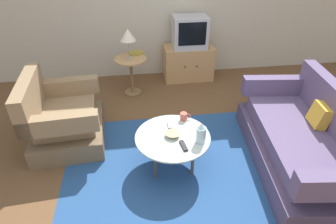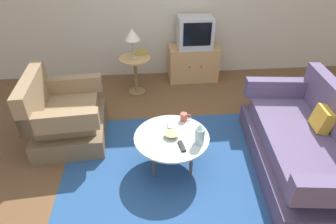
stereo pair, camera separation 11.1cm
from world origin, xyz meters
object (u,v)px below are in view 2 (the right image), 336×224
object	(u,v)px
couch	(304,146)
table_lamp	(132,35)
mug	(184,117)
tv_stand	(193,63)
book	(140,52)
coffee_table	(172,139)
armchair	(65,117)
bowl	(172,135)
tv_remote_silver	(170,124)
vase	(200,134)
tv_remote_dark	(182,146)
television	(195,32)
side_table	(135,68)

from	to	relation	value
couch	table_lamp	world-z (taller)	table_lamp
couch	mug	bearing A→B (deg)	78.21
tv_stand	book	world-z (taller)	book
table_lamp	coffee_table	bearing A→B (deg)	-76.83
book	coffee_table	bearing A→B (deg)	-101.64
armchair	couch	world-z (taller)	armchair
armchair	table_lamp	xyz separation A→B (m)	(0.85, 1.05, 0.64)
bowl	couch	bearing A→B (deg)	-5.55
couch	coffee_table	world-z (taller)	couch
couch	tv_stand	distance (m)	2.38
couch	tv_remote_silver	size ratio (longest dim) A/B	11.78
mug	bowl	distance (m)	0.32
couch	vase	world-z (taller)	couch
bowl	table_lamp	bearing A→B (deg)	103.17
table_lamp	book	distance (m)	0.39
mug	tv_stand	bearing A→B (deg)	77.11
table_lamp	mug	bearing A→B (deg)	-68.20
tv_stand	table_lamp	bearing A→B (deg)	-156.71
couch	tv_remote_dark	world-z (taller)	couch
couch	tv_remote_silver	xyz separation A→B (m)	(-1.40, 0.34, 0.14)
coffee_table	television	xyz separation A→B (m)	(0.58, 2.07, 0.44)
vase	tv_remote_dark	distance (m)	0.21
bowl	coffee_table	bearing A→B (deg)	-74.70
armchair	tv_remote_silver	xyz separation A→B (m)	(1.24, -0.42, 0.12)
table_lamp	tv_remote_silver	bearing A→B (deg)	-75.11
table_lamp	armchair	bearing A→B (deg)	-128.75
tv_remote_silver	couch	bearing A→B (deg)	77.41
television	vase	distance (m)	2.24
coffee_table	book	bearing A→B (deg)	99.02
armchair	tv_remote_dark	size ratio (longest dim) A/B	6.28
vase	couch	bearing A→B (deg)	-0.37
side_table	bowl	bearing A→B (deg)	-77.21
table_lamp	tv_remote_silver	world-z (taller)	table_lamp
vase	tv_remote_silver	world-z (taller)	vase
couch	book	world-z (taller)	couch
tv_stand	bowl	world-z (taller)	tv_stand
armchair	book	xyz separation A→B (m)	(0.94, 1.22, 0.31)
side_table	armchair	bearing A→B (deg)	-128.66
tv_stand	vase	bearing A→B (deg)	-98.21
armchair	tv_remote_silver	size ratio (longest dim) A/B	6.41
side_table	table_lamp	size ratio (longest dim) A/B	1.32
bowl	mug	bearing A→B (deg)	58.60
couch	mug	size ratio (longest dim) A/B	15.08
television	table_lamp	bearing A→B (deg)	-157.78
tv_stand	tv_remote_silver	world-z (taller)	tv_stand
tv_stand	vase	distance (m)	2.26
coffee_table	tv_stand	distance (m)	2.18
table_lamp	bowl	xyz separation A→B (m)	(0.39, -1.67, -0.50)
table_lamp	mug	size ratio (longest dim) A/B	3.58
television	book	world-z (taller)	television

